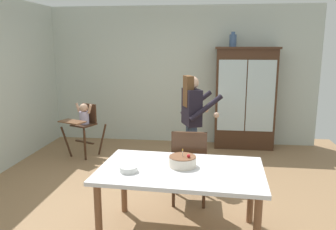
% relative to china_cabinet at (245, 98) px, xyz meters
% --- Properties ---
extents(ground_plane, '(6.24, 6.24, 0.00)m').
position_rel_china_cabinet_xyz_m(ground_plane, '(-1.26, -2.37, -0.97)').
color(ground_plane, '#93704C').
extents(wall_back, '(5.32, 0.06, 2.70)m').
position_rel_china_cabinet_xyz_m(wall_back, '(-1.26, 0.26, 0.38)').
color(wall_back, beige).
rests_on(wall_back, ground_plane).
extents(china_cabinet, '(1.16, 0.48, 1.92)m').
position_rel_china_cabinet_xyz_m(china_cabinet, '(0.00, 0.00, 0.00)').
color(china_cabinet, '#422819').
rests_on(china_cabinet, ground_plane).
extents(ceramic_vase, '(0.13, 0.13, 0.27)m').
position_rel_china_cabinet_xyz_m(ceramic_vase, '(-0.26, 0.00, 1.07)').
color(ceramic_vase, '#3D567F').
rests_on(ceramic_vase, china_cabinet).
extents(high_chair_with_toddler, '(0.75, 0.82, 0.95)m').
position_rel_china_cabinet_xyz_m(high_chair_with_toddler, '(-2.86, -0.89, -0.31)').
color(high_chair_with_toddler, '#422819').
rests_on(high_chair_with_toddler, ground_plane).
extents(adult_person, '(0.63, 0.62, 1.53)m').
position_rel_china_cabinet_xyz_m(adult_person, '(-0.91, -1.69, 0.00)').
color(adult_person, '#33425B').
rests_on(adult_person, ground_plane).
extents(dining_table, '(1.69, 1.06, 0.74)m').
position_rel_china_cabinet_xyz_m(dining_table, '(-0.93, -3.25, -0.31)').
color(dining_table, silver).
rests_on(dining_table, ground_plane).
extents(birthday_cake, '(0.28, 0.28, 0.19)m').
position_rel_china_cabinet_xyz_m(birthday_cake, '(-0.92, -3.18, -0.17)').
color(birthday_cake, beige).
rests_on(birthday_cake, dining_table).
extents(serving_bowl, '(0.18, 0.18, 0.05)m').
position_rel_china_cabinet_xyz_m(serving_bowl, '(-1.43, -3.40, -0.20)').
color(serving_bowl, silver).
rests_on(serving_bowl, dining_table).
extents(dining_chair_far_side, '(0.45, 0.45, 0.96)m').
position_rel_china_cabinet_xyz_m(dining_chair_far_side, '(-0.89, -2.54, -0.41)').
color(dining_chair_far_side, '#422819').
rests_on(dining_chair_far_side, ground_plane).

